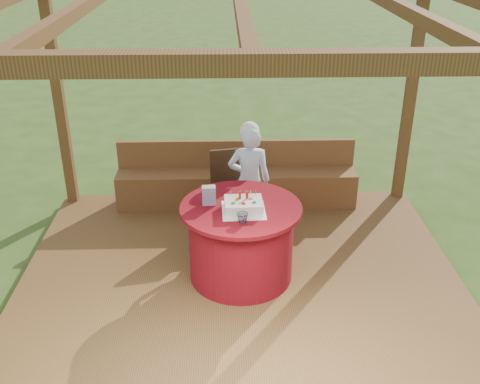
{
  "coord_description": "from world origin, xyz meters",
  "views": [
    {
      "loc": [
        -0.15,
        -4.72,
        3.45
      ],
      "look_at": [
        0.0,
        0.25,
        1.0
      ],
      "focal_mm": 42.0,
      "sensor_mm": 36.0,
      "label": 1
    }
  ],
  "objects_px": {
    "birthday_cake": "(244,205)",
    "drinking_glass": "(242,218)",
    "table": "(241,241)",
    "elderly_woman": "(249,179)",
    "gift_bag": "(209,195)",
    "bench": "(237,184)",
    "chair": "(231,184)"
  },
  "relations": [
    {
      "from": "birthday_cake",
      "to": "drinking_glass",
      "type": "relative_size",
      "value": 4.0
    },
    {
      "from": "table",
      "to": "elderly_woman",
      "type": "xyz_separation_m",
      "value": [
        0.12,
        0.89,
        0.27
      ]
    },
    {
      "from": "table",
      "to": "drinking_glass",
      "type": "bearing_deg",
      "value": -89.45
    },
    {
      "from": "elderly_woman",
      "to": "gift_bag",
      "type": "height_order",
      "value": "elderly_woman"
    },
    {
      "from": "birthday_cake",
      "to": "gift_bag",
      "type": "distance_m",
      "value": 0.37
    },
    {
      "from": "bench",
      "to": "table",
      "type": "height_order",
      "value": "table"
    },
    {
      "from": "chair",
      "to": "drinking_glass",
      "type": "bearing_deg",
      "value": -86.82
    },
    {
      "from": "chair",
      "to": "table",
      "type": "bearing_deg",
      "value": -86.05
    },
    {
      "from": "drinking_glass",
      "to": "bench",
      "type": "bearing_deg",
      "value": 90.23
    },
    {
      "from": "bench",
      "to": "elderly_woman",
      "type": "height_order",
      "value": "elderly_woman"
    },
    {
      "from": "elderly_woman",
      "to": "birthday_cake",
      "type": "bearing_deg",
      "value": -95.76
    },
    {
      "from": "drinking_glass",
      "to": "chair",
      "type": "bearing_deg",
      "value": 93.18
    },
    {
      "from": "elderly_woman",
      "to": "gift_bag",
      "type": "relative_size",
      "value": 7.24
    },
    {
      "from": "birthday_cake",
      "to": "gift_bag",
      "type": "relative_size",
      "value": 2.26
    },
    {
      "from": "table",
      "to": "drinking_glass",
      "type": "xyz_separation_m",
      "value": [
        0.0,
        -0.33,
        0.44
      ]
    },
    {
      "from": "bench",
      "to": "drinking_glass",
      "type": "xyz_separation_m",
      "value": [
        0.01,
        -1.95,
        0.59
      ]
    },
    {
      "from": "birthday_cake",
      "to": "drinking_glass",
      "type": "distance_m",
      "value": 0.24
    },
    {
      "from": "birthday_cake",
      "to": "drinking_glass",
      "type": "xyz_separation_m",
      "value": [
        -0.02,
        -0.24,
        -0.01
      ]
    },
    {
      "from": "chair",
      "to": "drinking_glass",
      "type": "relative_size",
      "value": 8.54
    },
    {
      "from": "chair",
      "to": "drinking_glass",
      "type": "distance_m",
      "value": 1.49
    },
    {
      "from": "chair",
      "to": "elderly_woman",
      "type": "distance_m",
      "value": 0.35
    },
    {
      "from": "chair",
      "to": "birthday_cake",
      "type": "distance_m",
      "value": 1.26
    },
    {
      "from": "elderly_woman",
      "to": "birthday_cake",
      "type": "height_order",
      "value": "elderly_woman"
    },
    {
      "from": "chair",
      "to": "gift_bag",
      "type": "height_order",
      "value": "gift_bag"
    },
    {
      "from": "table",
      "to": "gift_bag",
      "type": "distance_m",
      "value": 0.58
    },
    {
      "from": "elderly_woman",
      "to": "chair",
      "type": "bearing_deg",
      "value": 130.24
    },
    {
      "from": "drinking_glass",
      "to": "table",
      "type": "bearing_deg",
      "value": 90.55
    },
    {
      "from": "table",
      "to": "birthday_cake",
      "type": "bearing_deg",
      "value": -76.04
    },
    {
      "from": "chair",
      "to": "bench",
      "type": "bearing_deg",
      "value": 81.75
    },
    {
      "from": "elderly_woman",
      "to": "gift_bag",
      "type": "bearing_deg",
      "value": -117.48
    },
    {
      "from": "table",
      "to": "elderly_woman",
      "type": "bearing_deg",
      "value": 82.26
    },
    {
      "from": "elderly_woman",
      "to": "birthday_cake",
      "type": "xyz_separation_m",
      "value": [
        -0.1,
        -0.98,
        0.18
      ]
    }
  ]
}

